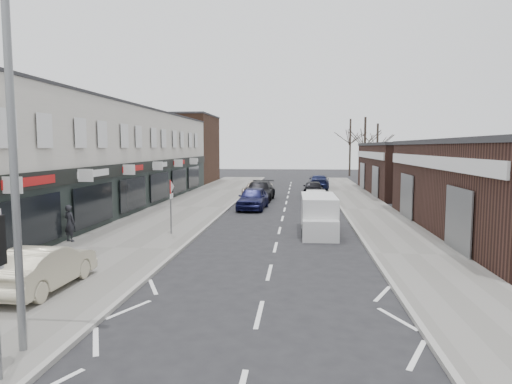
% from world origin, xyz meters
% --- Properties ---
extents(ground, '(160.00, 160.00, 0.00)m').
position_xyz_m(ground, '(0.00, 0.00, 0.00)').
color(ground, black).
rests_on(ground, ground).
extents(pavement_left, '(5.50, 64.00, 0.12)m').
position_xyz_m(pavement_left, '(-6.75, 22.00, 0.06)').
color(pavement_left, slate).
rests_on(pavement_left, ground).
extents(pavement_right, '(3.50, 64.00, 0.12)m').
position_xyz_m(pavement_right, '(5.75, 22.00, 0.06)').
color(pavement_right, slate).
rests_on(pavement_right, ground).
extents(shop_terrace_left, '(8.00, 41.00, 7.10)m').
position_xyz_m(shop_terrace_left, '(-13.50, 19.50, 3.55)').
color(shop_terrace_left, silver).
rests_on(shop_terrace_left, ground).
extents(brick_block_far, '(8.00, 10.00, 8.00)m').
position_xyz_m(brick_block_far, '(-13.50, 45.00, 4.00)').
color(brick_block_far, '#492D1F').
rests_on(brick_block_far, ground).
extents(right_unit_far, '(10.00, 16.00, 4.50)m').
position_xyz_m(right_unit_far, '(12.50, 34.00, 2.25)').
color(right_unit_far, '#361E18').
rests_on(right_unit_far, ground).
extents(tree_far_a, '(3.60, 3.60, 8.00)m').
position_xyz_m(tree_far_a, '(9.00, 48.00, 0.00)').
color(tree_far_a, '#382D26').
rests_on(tree_far_a, ground).
extents(tree_far_b, '(3.60, 3.60, 7.50)m').
position_xyz_m(tree_far_b, '(11.50, 54.00, 0.00)').
color(tree_far_b, '#382D26').
rests_on(tree_far_b, ground).
extents(tree_far_c, '(3.60, 3.60, 8.50)m').
position_xyz_m(tree_far_c, '(8.50, 60.00, 0.00)').
color(tree_far_c, '#382D26').
rests_on(tree_far_c, ground).
extents(street_lamp, '(2.23, 0.22, 8.00)m').
position_xyz_m(street_lamp, '(-4.53, -0.80, 4.62)').
color(street_lamp, slate).
rests_on(street_lamp, pavement_left).
extents(warning_sign, '(0.12, 0.80, 2.70)m').
position_xyz_m(warning_sign, '(-5.16, 12.00, 2.20)').
color(warning_sign, slate).
rests_on(warning_sign, pavement_left).
extents(white_van, '(1.75, 4.85, 1.88)m').
position_xyz_m(white_van, '(2.00, 13.58, 0.89)').
color(white_van, silver).
rests_on(white_van, ground).
extents(sedan_on_pavement, '(1.49, 4.05, 1.32)m').
position_xyz_m(sedan_on_pavement, '(-6.52, 3.13, 0.78)').
color(sedan_on_pavement, beige).
rests_on(sedan_on_pavement, pavement_left).
extents(pedestrian, '(0.71, 0.61, 1.65)m').
position_xyz_m(pedestrian, '(-9.20, 9.80, 0.95)').
color(pedestrian, black).
rests_on(pedestrian, pavement_left).
extents(parked_car_left_a, '(2.09, 4.64, 1.55)m').
position_xyz_m(parked_car_left_a, '(-2.22, 21.97, 0.77)').
color(parked_car_left_a, '#14163F').
rests_on(parked_car_left_a, ground).
extents(parked_car_left_b, '(2.41, 5.42, 1.55)m').
position_xyz_m(parked_car_left_b, '(-2.20, 27.25, 0.77)').
color(parked_car_left_b, black).
rests_on(parked_car_left_b, ground).
extents(parked_car_left_c, '(2.41, 5.14, 1.42)m').
position_xyz_m(parked_car_left_c, '(-2.55, 29.48, 0.71)').
color(parked_car_left_c, '#B8A793').
rests_on(parked_car_left_c, ground).
extents(parked_car_right_a, '(1.48, 3.92, 1.28)m').
position_xyz_m(parked_car_right_a, '(2.20, 23.50, 0.64)').
color(parked_car_right_a, silver).
rests_on(parked_car_right_a, ground).
extents(parked_car_right_b, '(1.97, 4.41, 1.47)m').
position_xyz_m(parked_car_right_b, '(2.20, 30.06, 0.74)').
color(parked_car_right_b, black).
rests_on(parked_car_right_b, ground).
extents(parked_car_right_c, '(2.37, 5.19, 1.47)m').
position_xyz_m(parked_car_right_c, '(3.03, 37.94, 0.74)').
color(parked_car_right_c, '#141A40').
rests_on(parked_car_right_c, ground).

